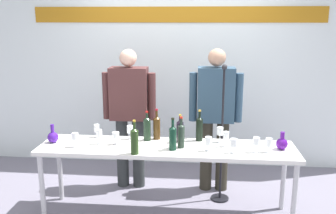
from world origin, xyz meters
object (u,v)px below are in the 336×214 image
at_px(wine_bottle_5, 147,128).
at_px(wine_glass_right_2, 226,136).
at_px(decanter_blue_left, 53,137).
at_px(wine_bottle_4, 180,130).
at_px(decanter_blue_right, 282,143).
at_px(wine_bottle_0, 199,128).
at_px(wine_glass_left_2, 116,136).
at_px(wine_glass_right_3, 269,143).
at_px(wine_glass_left_4, 97,129).
at_px(microphone_stand, 221,156).
at_px(wine_glass_right_1, 208,141).
at_px(wine_bottle_1, 135,140).
at_px(presenter_left, 129,110).
at_px(wine_bottle_2, 181,135).
at_px(wine_glass_left_0, 130,130).
at_px(display_table, 167,152).
at_px(wine_glass_right_4, 220,131).
at_px(wine_glass_right_0, 256,142).
at_px(wine_glass_left_3, 75,137).
at_px(wine_bottle_6, 157,127).
at_px(wine_glass_right_5, 234,143).
at_px(wine_glass_left_1, 99,134).
at_px(wine_bottle_3, 173,137).

bearing_deg(wine_bottle_5, wine_glass_right_2, -8.81).
bearing_deg(decanter_blue_left, wine_bottle_4, 5.75).
bearing_deg(decanter_blue_right, wine_bottle_0, 166.11).
relative_size(wine_glass_left_2, wine_glass_right_3, 0.93).
height_order(wine_glass_left_4, microphone_stand, microphone_stand).
height_order(wine_glass_left_4, wine_glass_right_1, wine_glass_left_4).
xyz_separation_m(wine_bottle_1, microphone_stand, (0.84, 0.63, -0.38)).
bearing_deg(wine_bottle_5, wine_glass_right_1, -22.53).
bearing_deg(wine_bottle_5, presenter_left, 119.75).
bearing_deg(wine_bottle_2, wine_glass_left_0, 158.94).
bearing_deg(display_table, wine_glass_right_4, 18.27).
distance_m(wine_bottle_2, wine_glass_right_1, 0.28).
xyz_separation_m(wine_bottle_0, wine_glass_right_0, (0.54, -0.30, -0.03)).
height_order(presenter_left, wine_glass_right_1, presenter_left).
relative_size(wine_glass_right_0, wine_glass_right_4, 0.93).
bearing_deg(wine_bottle_5, wine_glass_left_2, -152.06).
relative_size(presenter_left, wine_glass_right_1, 11.77).
relative_size(display_table, wine_glass_left_3, 17.60).
height_order(wine_bottle_1, wine_bottle_6, wine_bottle_1).
distance_m(display_table, microphone_stand, 0.71).
distance_m(decanter_blue_right, wine_bottle_2, 0.98).
bearing_deg(wine_bottle_5, wine_bottle_0, 4.27).
bearing_deg(wine_bottle_6, wine_glass_left_4, -179.89).
bearing_deg(wine_glass_right_5, microphone_stand, 98.52).
bearing_deg(presenter_left, wine_bottle_6, -49.42).
relative_size(wine_bottle_1, wine_bottle_2, 1.05).
bearing_deg(wine_bottle_6, decanter_blue_right, -9.53).
bearing_deg(wine_bottle_6, wine_glass_left_0, -173.44).
distance_m(display_table, wine_glass_right_1, 0.45).
bearing_deg(wine_glass_left_4, presenter_left, 58.10).
relative_size(wine_bottle_4, wine_glass_left_0, 2.00).
xyz_separation_m(wine_glass_right_3, wine_glass_right_4, (-0.45, 0.25, 0.02)).
bearing_deg(wine_glass_left_3, decanter_blue_right, 3.21).
bearing_deg(wine_glass_right_3, wine_glass_left_1, 176.73).
distance_m(wine_bottle_1, wine_glass_left_4, 0.67).
xyz_separation_m(wine_glass_left_0, wine_glass_left_2, (-0.11, -0.18, -0.01)).
height_order(decanter_blue_left, wine_glass_right_1, decanter_blue_left).
bearing_deg(wine_glass_left_3, wine_glass_left_2, 16.69).
bearing_deg(wine_glass_right_3, wine_bottle_1, -172.94).
relative_size(wine_bottle_3, wine_bottle_4, 1.09).
distance_m(wine_bottle_0, wine_glass_right_3, 0.72).
height_order(wine_bottle_1, wine_glass_left_2, wine_bottle_1).
distance_m(wine_glass_left_1, microphone_stand, 1.35).
relative_size(display_table, decanter_blue_right, 14.41).
relative_size(wine_bottle_2, wine_glass_left_4, 2.18).
distance_m(wine_glass_left_2, wine_glass_right_1, 0.93).
height_order(wine_glass_left_2, wine_glass_right_4, wine_glass_right_4).
bearing_deg(wine_bottle_4, wine_bottle_3, -103.50).
distance_m(decanter_blue_right, wine_bottle_5, 1.35).
height_order(wine_glass_left_4, wine_glass_right_4, wine_glass_right_4).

